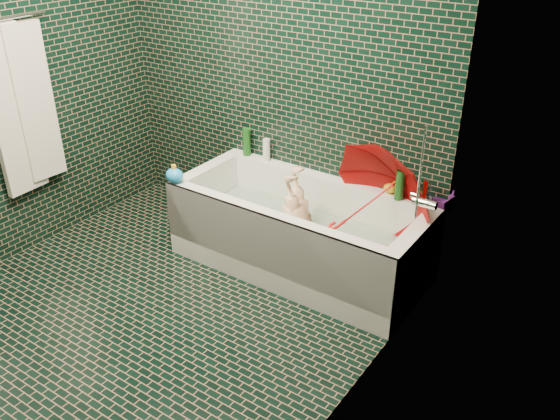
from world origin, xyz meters
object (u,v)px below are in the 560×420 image
Objects in this scene: rubber_duck at (391,188)px; umbrella at (369,203)px; bath_toy at (175,175)px; bathtub at (299,240)px; child at (300,229)px.

umbrella is at bearing -84.05° from rubber_duck.
umbrella is at bearing 3.16° from bath_toy.
umbrella reaches higher than bathtub.
rubber_duck reaches higher than child.
bathtub is at bearing -139.06° from child.
umbrella is 6.04× the size of rubber_duck.
child is (0.02, -0.01, 0.10)m from bathtub.
rubber_duck is (0.46, 0.37, 0.28)m from child.
child is at bearing -142.98° from umbrella.
rubber_duck reaches higher than bathtub.
umbrella reaches higher than bath_toy.
child is 1.15× the size of umbrella.
bathtub is 0.10m from child.
bath_toy is (-1.28, -0.67, 0.01)m from rubber_duck.
bathtub reaches higher than child.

